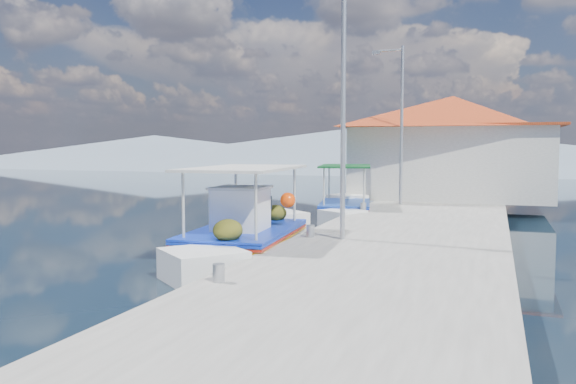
% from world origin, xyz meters
% --- Properties ---
extents(ground, '(160.00, 160.00, 0.00)m').
position_xyz_m(ground, '(0.00, 0.00, 0.00)').
color(ground, black).
rests_on(ground, ground).
extents(quay, '(5.00, 44.00, 0.50)m').
position_xyz_m(quay, '(5.90, 6.00, 0.25)').
color(quay, '#A7A39C').
rests_on(quay, ground).
extents(bollards, '(0.20, 17.20, 0.30)m').
position_xyz_m(bollards, '(3.80, 5.25, 0.65)').
color(bollards, '#A5A8AD').
rests_on(bollards, quay).
extents(main_caique, '(2.60, 7.43, 2.46)m').
position_xyz_m(main_caique, '(2.27, 1.60, 0.47)').
color(main_caique, white).
rests_on(main_caique, ground).
extents(caique_green_canopy, '(2.57, 5.87, 2.24)m').
position_xyz_m(caique_green_canopy, '(2.79, 9.62, 0.33)').
color(caique_green_canopy, white).
rests_on(caique_green_canopy, ground).
extents(caique_blue_hull, '(2.72, 5.41, 1.00)m').
position_xyz_m(caique_blue_hull, '(-0.69, 8.11, 0.27)').
color(caique_blue_hull, '#1C44AA').
rests_on(caique_blue_hull, ground).
extents(harbor_building, '(10.49, 10.49, 4.40)m').
position_xyz_m(harbor_building, '(6.20, 15.00, 2.78)').
color(harbor_building, white).
rests_on(harbor_building, quay).
extents(lamp_post_near, '(1.21, 0.14, 6.00)m').
position_xyz_m(lamp_post_near, '(4.51, 2.00, 3.85)').
color(lamp_post_near, '#A5A8AD').
rests_on(lamp_post_near, quay).
extents(lamp_post_far, '(1.21, 0.14, 6.00)m').
position_xyz_m(lamp_post_far, '(4.51, 11.00, 3.85)').
color(lamp_post_far, '#A5A8AD').
rests_on(lamp_post_far, quay).
extents(mountain_ridge, '(171.40, 96.00, 5.50)m').
position_xyz_m(mountain_ridge, '(6.54, 56.00, 2.04)').
color(mountain_ridge, slate).
rests_on(mountain_ridge, ground).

